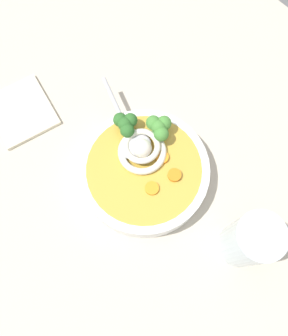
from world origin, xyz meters
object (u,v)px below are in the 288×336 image
object	(u,v)px
folded_napkin	(22,111)
noodle_pile	(142,149)
drinking_glass	(249,241)
soup_bowl	(144,172)
soup_spoon	(132,140)

from	to	relation	value
folded_napkin	noodle_pile	bearing A→B (deg)	-155.65
folded_napkin	drinking_glass	bearing A→B (deg)	-164.86
soup_bowl	noodle_pile	bearing A→B (deg)	-35.51
soup_bowl	folded_napkin	bearing A→B (deg)	18.93
drinking_glass	soup_spoon	bearing A→B (deg)	4.20
drinking_glass	folded_napkin	xyz separation A→B (cm)	(46.39, 12.55, -6.07)
soup_spoon	drinking_glass	xyz separation A→B (cm)	(-25.37, -1.86, 1.05)
soup_bowl	folded_napkin	size ratio (longest dim) A/B	1.80
soup_spoon	folded_napkin	size ratio (longest dim) A/B	1.37
noodle_pile	soup_spoon	distance (cm)	2.67
noodle_pile	folded_napkin	xyz separation A→B (cm)	(23.66, 10.70, -5.39)
noodle_pile	drinking_glass	size ratio (longest dim) A/B	0.72
noodle_pile	folded_napkin	bearing A→B (deg)	24.35
noodle_pile	soup_spoon	bearing A→B (deg)	0.37
soup_spoon	folded_napkin	distance (cm)	24.10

